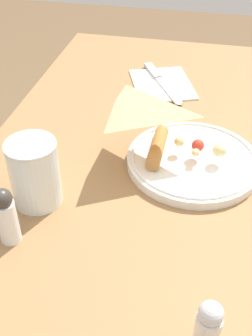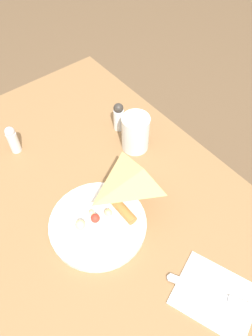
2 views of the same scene
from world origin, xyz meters
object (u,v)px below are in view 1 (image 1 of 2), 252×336
object	(u,v)px
butter_knife	(161,80)
salt_shaker	(210,330)
plate_pizza	(193,158)
napkin_folded	(162,84)
milk_glass	(35,175)
dining_table	(209,212)
pepper_shaker	(6,216)

from	to	relation	value
butter_knife	salt_shaker	size ratio (longest dim) A/B	2.15
plate_pizza	napkin_folded	world-z (taller)	plate_pizza
plate_pizza	milk_glass	size ratio (longest dim) A/B	2.12
napkin_folded	butter_knife	xyz separation A→B (m)	(-0.01, -0.01, 0.00)
napkin_folded	dining_table	bearing A→B (deg)	24.29
dining_table	plate_pizza	xyz separation A→B (m)	(-0.02, -0.04, 0.11)
napkin_folded	butter_knife	world-z (taller)	butter_knife
salt_shaker	napkin_folded	bearing A→B (deg)	-167.43
plate_pizza	salt_shaker	size ratio (longest dim) A/B	2.62
salt_shaker	plate_pizza	bearing A→B (deg)	-172.62
napkin_folded	pepper_shaker	size ratio (longest dim) A/B	2.13
milk_glass	pepper_shaker	world-z (taller)	milk_glass
napkin_folded	salt_shaker	world-z (taller)	salt_shaker
dining_table	napkin_folded	world-z (taller)	napkin_folded
dining_table	napkin_folded	xyz separation A→B (m)	(-0.31, -0.14, 0.09)
milk_glass	napkin_folded	world-z (taller)	milk_glass
salt_shaker	pepper_shaker	xyz separation A→B (m)	(-0.11, -0.29, 0.00)
butter_knife	pepper_shaker	distance (m)	0.55
plate_pizza	milk_glass	bearing A→B (deg)	-58.57
dining_table	salt_shaker	world-z (taller)	salt_shaker
milk_glass	salt_shaker	xyz separation A→B (m)	(0.20, 0.28, -0.01)
pepper_shaker	napkin_folded	bearing A→B (deg)	164.33
plate_pizza	milk_glass	world-z (taller)	milk_glass
napkin_folded	butter_knife	bearing A→B (deg)	-150.66
plate_pizza	pepper_shaker	xyz separation A→B (m)	(0.23, -0.24, 0.03)
dining_table	napkin_folded	bearing A→B (deg)	-155.71
plate_pizza	butter_knife	size ratio (longest dim) A/B	1.22
plate_pizza	butter_knife	bearing A→B (deg)	-161.16
dining_table	butter_knife	world-z (taller)	butter_knife
dining_table	salt_shaker	distance (m)	0.35
pepper_shaker	salt_shaker	bearing A→B (deg)	68.53
dining_table	pepper_shaker	distance (m)	0.38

